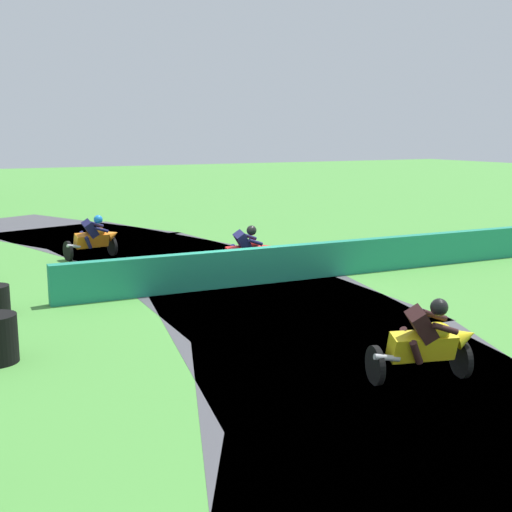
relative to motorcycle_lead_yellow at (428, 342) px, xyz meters
name	(u,v)px	position (x,y,z in m)	size (l,w,h in m)	color
ground_plane	(240,285)	(0.35, 7.08, -0.64)	(120.00, 120.00, 0.00)	#4C933D
track_asphalt	(191,290)	(-0.94, 7.12, -0.63)	(10.84, 34.50, 0.01)	#47474C
safety_barrier	(430,249)	(6.23, 6.90, -0.19)	(0.30, 20.86, 0.90)	#1E8466
motorcycle_lead_yellow	(428,342)	(0.00, 0.00, 0.00)	(1.69, 1.11, 1.43)	black
motorcycle_chase_red	(247,252)	(0.99, 8.01, 0.01)	(1.68, 0.81, 1.43)	black
motorcycle_trailing_orange	(94,238)	(-1.95, 12.28, -0.01)	(1.71, 1.01, 1.42)	black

